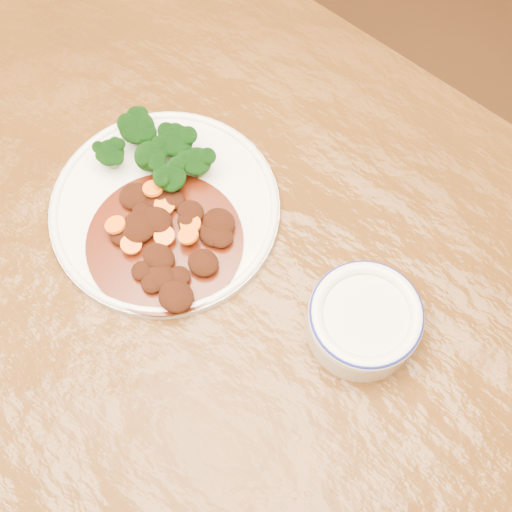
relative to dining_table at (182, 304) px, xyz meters
The scene contains 6 objects.
ground 0.67m from the dining_table, ahead, with size 4.00×4.00×0.00m, color #4C2D13.
dining_table is the anchor object (origin of this frame).
dinner_plate 0.13m from the dining_table, 136.14° to the left, with size 0.28×0.28×0.02m.
broccoli_florets 0.20m from the dining_table, 135.34° to the left, with size 0.13×0.10×0.05m.
mince_stew 0.11m from the dining_table, 137.30° to the left, with size 0.19×0.19×0.03m.
dip_bowl 0.25m from the dining_table, 20.36° to the left, with size 0.13×0.13×0.06m.
Camera 1 is at (0.27, -0.20, 1.53)m, focal length 50.00 mm.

